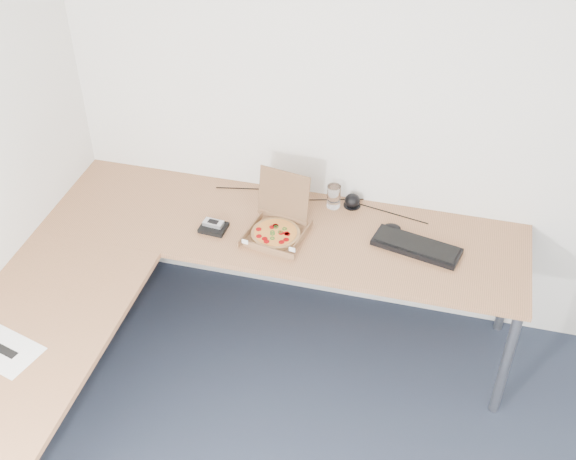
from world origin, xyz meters
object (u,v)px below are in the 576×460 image
(pizza_box, at_px, (277,230))
(wallet, at_px, (214,228))
(drinking_glass, at_px, (334,196))
(keyboard, at_px, (416,247))
(desk, at_px, (198,275))

(pizza_box, xyz_separation_m, wallet, (-0.33, -0.04, -0.02))
(drinking_glass, bearing_deg, keyboard, -27.41)
(wallet, bearing_deg, keyboard, 9.56)
(pizza_box, bearing_deg, keyboard, 15.51)
(desk, distance_m, wallet, 0.33)
(desk, bearing_deg, keyboard, 23.13)
(keyboard, distance_m, wallet, 1.04)
(drinking_glass, xyz_separation_m, keyboard, (0.48, -0.25, -0.05))
(pizza_box, distance_m, keyboard, 0.71)
(desk, distance_m, pizza_box, 0.47)
(keyboard, height_order, wallet, keyboard)
(pizza_box, distance_m, drinking_glass, 0.39)
(pizza_box, bearing_deg, drinking_glass, 63.71)
(keyboard, bearing_deg, drinking_glass, 165.42)
(desk, bearing_deg, drinking_glass, 51.96)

